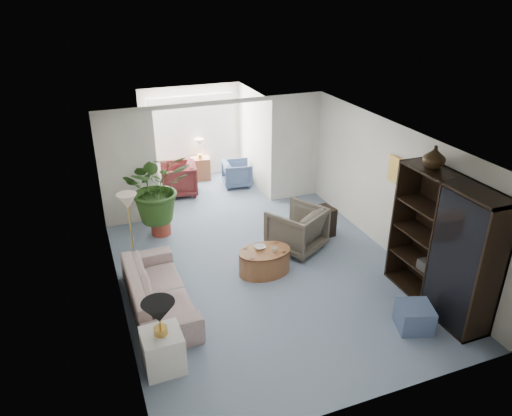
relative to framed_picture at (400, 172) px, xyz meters
name	(u,v)px	position (x,y,z in m)	size (l,w,h in m)	color
floor	(268,277)	(-2.46, 0.10, -1.70)	(6.00, 6.00, 0.00)	#8594B0
sunroom_floor	(206,191)	(-2.46, 4.20, -1.70)	(2.60, 2.60, 0.00)	#8594B0
back_pier_left	(128,169)	(-4.36, 3.10, -0.45)	(1.20, 0.12, 2.50)	white
back_pier_right	(295,148)	(-0.56, 3.10, -0.45)	(1.20, 0.12, 2.50)	white
back_header	(215,103)	(-2.46, 3.10, 0.75)	(2.60, 0.12, 0.10)	white
window_pane	(192,125)	(-2.46, 5.28, -0.30)	(2.20, 0.02, 1.50)	white
window_blinds	(192,125)	(-2.46, 5.25, -0.30)	(2.20, 0.02, 1.50)	white
framed_picture	(400,172)	(0.00, 0.00, 0.00)	(0.04, 0.50, 0.40)	#B2A58E
sofa	(159,290)	(-4.41, -0.06, -1.37)	(2.25, 0.88, 0.66)	#C0B2A2
end_table	(163,351)	(-4.61, -1.41, -1.41)	(0.53, 0.53, 0.58)	white
table_lamp	(159,312)	(-4.61, -1.41, -0.77)	(0.44, 0.44, 0.30)	black
floor_lamp	(127,201)	(-4.59, 1.48, -0.45)	(0.36, 0.36, 0.28)	#F7E0C5
coffee_table	(264,261)	(-2.46, 0.29, -1.47)	(0.95, 0.95, 0.45)	#945936
coffee_bowl	(260,247)	(-2.51, 0.39, -1.23)	(0.20, 0.20, 0.05)	white
coffee_cup	(275,250)	(-2.31, 0.19, -1.21)	(0.10, 0.10, 0.09)	beige
wingback_chair	(297,229)	(-1.56, 0.85, -1.27)	(0.92, 0.95, 0.86)	#625B4D
side_table_dark	(321,222)	(-0.86, 1.15, -1.40)	(0.50, 0.40, 0.60)	black
entertainment_cabinet	(443,245)	(-0.23, -1.54, -0.61)	(0.52, 1.96, 2.18)	black
cabinet_urn	(434,157)	(-0.23, -1.04, 0.65)	(0.34, 0.34, 0.35)	#312110
ottoman	(414,317)	(-0.92, -1.94, -1.50)	(0.49, 0.49, 0.39)	slate
plant_pot	(161,227)	(-3.91, 2.40, -1.54)	(0.40, 0.40, 0.32)	#9D3C2D
house_plant	(157,187)	(-3.91, 2.40, -0.65)	(1.32, 1.14, 1.47)	#2B4F1B
sunroom_chair_blue	(237,174)	(-1.60, 4.27, -1.38)	(0.68, 0.70, 0.64)	slate
sunroom_chair_maroon	(179,179)	(-3.10, 4.27, -1.31)	(0.83, 0.85, 0.78)	maroon
sunroom_table	(201,169)	(-2.35, 5.02, -1.41)	(0.48, 0.37, 0.58)	#945936
shelf_clutter	(451,260)	(-0.28, -1.81, -0.72)	(0.30, 0.91, 1.06)	#292520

